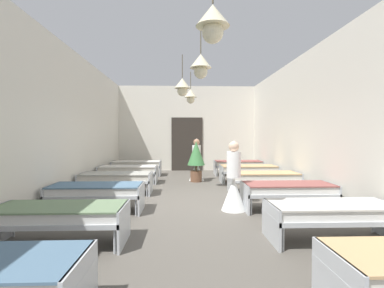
# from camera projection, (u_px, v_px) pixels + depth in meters

# --- Properties ---
(ground_plane) EXTENTS (6.74, 12.94, 0.10)m
(ground_plane) POSITION_uv_depth(u_px,v_px,m) (192.00, 203.00, 7.04)
(ground_plane) COLOR #59544C
(room_shell) EXTENTS (6.54, 12.54, 3.83)m
(room_shell) POSITION_uv_depth(u_px,v_px,m) (190.00, 124.00, 8.32)
(room_shell) COLOR silver
(room_shell) RESTS_ON ground
(bed_left_row_1) EXTENTS (1.90, 0.84, 0.57)m
(bed_left_row_1) POSITION_uv_depth(u_px,v_px,m) (60.00, 215.00, 4.22)
(bed_left_row_1) COLOR #B7BCC1
(bed_left_row_1) RESTS_ON ground
(bed_right_row_1) EXTENTS (1.90, 0.84, 0.57)m
(bed_right_row_1) POSITION_uv_depth(u_px,v_px,m) (332.00, 212.00, 4.37)
(bed_right_row_1) COLOR #B7BCC1
(bed_right_row_1) RESTS_ON ground
(bed_left_row_2) EXTENTS (1.90, 0.84, 0.57)m
(bed_left_row_2) POSITION_uv_depth(u_px,v_px,m) (96.00, 191.00, 6.04)
(bed_left_row_2) COLOR #B7BCC1
(bed_left_row_2) RESTS_ON ground
(bed_right_row_2) EXTENTS (1.90, 0.84, 0.57)m
(bed_right_row_2) POSITION_uv_depth(u_px,v_px,m) (288.00, 190.00, 6.19)
(bed_right_row_2) COLOR #B7BCC1
(bed_right_row_2) RESTS_ON ground
(bed_left_row_3) EXTENTS (1.90, 0.84, 0.57)m
(bed_left_row_3) POSITION_uv_depth(u_px,v_px,m) (116.00, 178.00, 7.86)
(bed_left_row_3) COLOR #B7BCC1
(bed_left_row_3) RESTS_ON ground
(bed_right_row_3) EXTENTS (1.90, 0.84, 0.57)m
(bed_right_row_3) POSITION_uv_depth(u_px,v_px,m) (264.00, 177.00, 8.01)
(bed_right_row_3) COLOR #B7BCC1
(bed_right_row_3) RESTS_ON ground
(bed_left_row_4) EXTENTS (1.90, 0.84, 0.57)m
(bed_left_row_4) POSITION_uv_depth(u_px,v_px,m) (128.00, 170.00, 9.68)
(bed_left_row_4) COLOR #B7BCC1
(bed_left_row_4) RESTS_ON ground
(bed_right_row_4) EXTENTS (1.90, 0.84, 0.57)m
(bed_right_row_4) POSITION_uv_depth(u_px,v_px,m) (248.00, 169.00, 9.83)
(bed_right_row_4) COLOR #B7BCC1
(bed_right_row_4) RESTS_ON ground
(bed_left_row_5) EXTENTS (1.90, 0.84, 0.57)m
(bed_left_row_5) POSITION_uv_depth(u_px,v_px,m) (137.00, 164.00, 11.50)
(bed_left_row_5) COLOR #B7BCC1
(bed_left_row_5) RESTS_ON ground
(bed_right_row_5) EXTENTS (1.90, 0.84, 0.57)m
(bed_right_row_5) POSITION_uv_depth(u_px,v_px,m) (238.00, 164.00, 11.65)
(bed_right_row_5) COLOR #B7BCC1
(bed_right_row_5) RESTS_ON ground
(nurse_near_aisle) EXTENTS (0.52, 0.52, 1.49)m
(nurse_near_aisle) POSITION_uv_depth(u_px,v_px,m) (234.00, 186.00, 6.16)
(nurse_near_aisle) COLOR white
(nurse_near_aisle) RESTS_ON ground
(nurse_mid_aisle) EXTENTS (0.52, 0.52, 1.49)m
(nurse_mid_aisle) POSITION_uv_depth(u_px,v_px,m) (197.00, 166.00, 10.20)
(nurse_mid_aisle) COLOR white
(nurse_mid_aisle) RESTS_ON ground
(potted_plant) EXTENTS (0.60, 0.60, 1.39)m
(potted_plant) POSITION_uv_depth(u_px,v_px,m) (196.00, 157.00, 9.97)
(potted_plant) COLOR brown
(potted_plant) RESTS_ON ground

